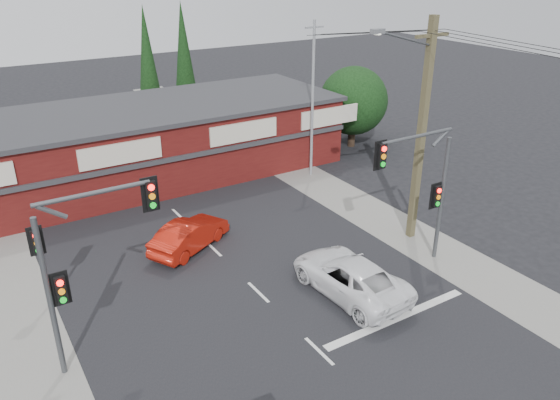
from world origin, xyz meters
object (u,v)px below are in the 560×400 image
shop_building (119,147)px  red_sedan (190,235)px  white_suv (350,276)px  utility_pole (420,126)px

shop_building → red_sedan: bearing=-89.2°
white_suv → shop_building: (-4.07, 16.20, 1.40)m
red_sedan → shop_building: shop_building is taller
shop_building → utility_pole: (9.36, -14.00, 3.26)m
white_suv → red_sedan: (-3.93, 6.58, -0.04)m
white_suv → utility_pole: (5.29, 2.20, 4.66)m
white_suv → shop_building: shop_building is taller
red_sedan → utility_pole: size_ratio=0.42×
utility_pole → white_suv: bearing=-157.4°
shop_building → utility_pole: 17.15m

